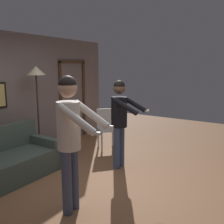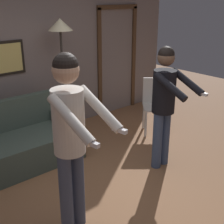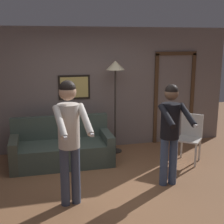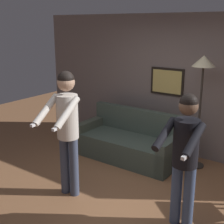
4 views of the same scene
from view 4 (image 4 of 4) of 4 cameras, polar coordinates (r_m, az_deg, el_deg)
ground_plane at (r=4.57m, az=0.36°, el=-15.96°), size 12.00×12.00×0.00m
back_wall_assembly at (r=5.89m, az=12.79°, el=4.59°), size 6.40×0.10×2.60m
couch at (r=5.80m, az=3.10°, el=-5.76°), size 1.91×0.87×0.87m
torchiere_lamp at (r=5.28m, az=16.29°, el=6.96°), size 0.38×0.38×1.93m
person_standing_left at (r=4.33m, az=-8.28°, el=-1.76°), size 0.49×0.71×1.81m
person_standing_right at (r=3.73m, az=13.20°, el=-6.74°), size 0.44×0.68×1.67m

